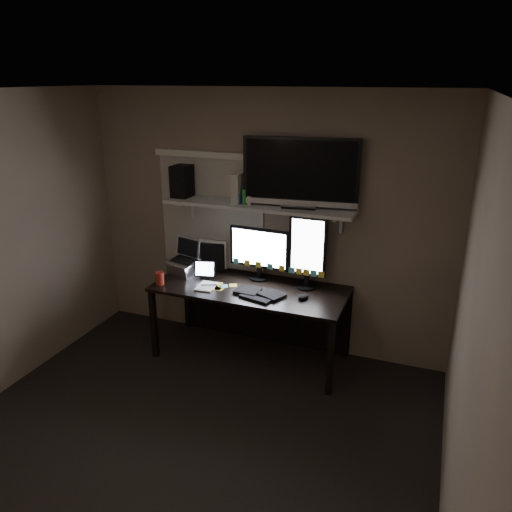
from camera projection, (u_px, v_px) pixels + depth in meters
The scene contains 21 objects.
floor at pixel (179, 452), 3.65m from camera, with size 3.60×3.60×0.00m, color black.
ceiling at pixel (155, 92), 2.79m from camera, with size 3.60×3.60×0.00m, color silver.
back_wall at pixel (264, 223), 4.80m from camera, with size 3.60×3.60×0.00m, color #6A5A4C.
right_wall at pixel (468, 347), 2.61m from camera, with size 3.60×3.60×0.00m, color #6A5A4C.
window_blinds at pixel (212, 213), 4.95m from camera, with size 1.10×0.02×1.10m, color beige.
desk at pixel (255, 299), 4.82m from camera, with size 1.80×0.75×0.73m.
wall_shelf at pixel (258, 206), 4.57m from camera, with size 1.80×0.35×0.03m, color #B3B4AF.
monitor_landscape at pixel (259, 253), 4.76m from camera, with size 0.60×0.06×0.52m, color black.
monitor_portrait at pixel (308, 252), 4.53m from camera, with size 0.35×0.07×0.70m, color black.
keyboard at pixel (259, 293), 4.49m from camera, with size 0.46×0.18×0.03m, color black.
mouse at pixel (303, 297), 4.40m from camera, with size 0.08×0.12×0.04m, color black.
notepad at pixel (206, 286), 4.65m from camera, with size 0.16×0.22×0.01m, color white.
tablet at pixel (205, 269), 4.82m from camera, with size 0.21×0.09×0.19m, color black.
file_sorter at pixel (213, 255), 5.02m from camera, with size 0.24×0.11×0.31m, color black.
laptop at pixel (183, 258), 4.91m from camera, with size 0.30×0.24×0.34m, color silver.
cup at pixel (160, 278), 4.69m from camera, with size 0.08×0.08×0.12m, color maroon.
sticky_notes at pixel (222, 285), 4.69m from camera, with size 0.32×0.23×0.00m, color yellow, non-canonical shape.
tv at pixel (301, 173), 4.36m from camera, with size 1.03×0.18×0.62m, color black.
game_console at pixel (239, 188), 4.60m from camera, with size 0.07×0.23×0.27m, color beige.
speaker at pixel (182, 181), 4.80m from camera, with size 0.17×0.20×0.30m, color black.
bottles at pixel (241, 197), 4.54m from camera, with size 0.22×0.05×0.14m, color #A50F0C, non-canonical shape.
Camera 1 is at (1.58, -2.54, 2.59)m, focal length 35.00 mm.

